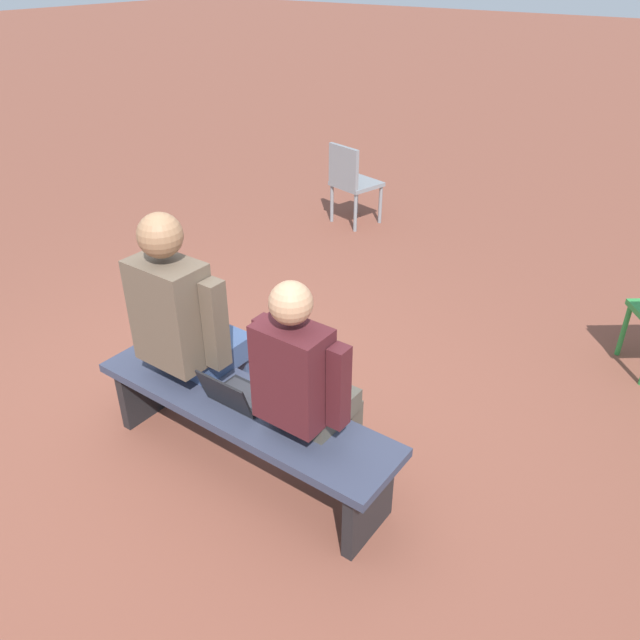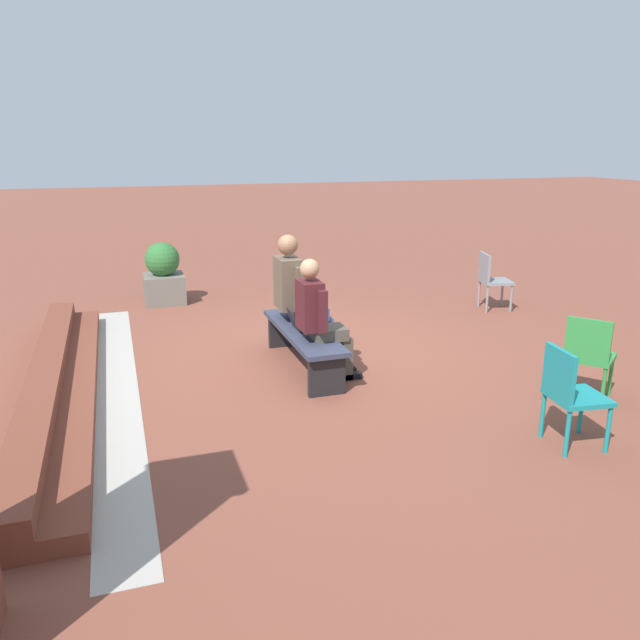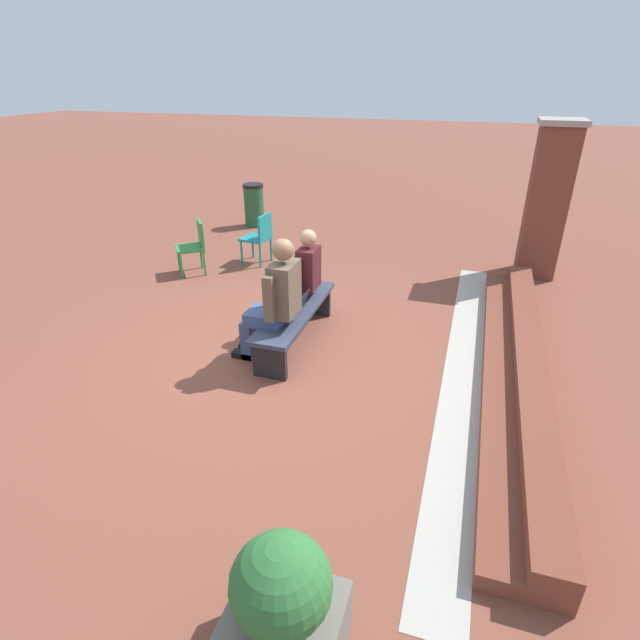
{
  "view_description": "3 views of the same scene",
  "coord_description": "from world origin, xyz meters",
  "px_view_note": "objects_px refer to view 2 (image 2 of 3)",
  "views": [
    {
      "loc": [
        -2.2,
        2.02,
        2.49
      ],
      "look_at": [
        -0.71,
        -0.05,
        0.98
      ],
      "focal_mm": 35.0,
      "sensor_mm": 36.0,
      "label": 1
    },
    {
      "loc": [
        -6.54,
        2.02,
        2.41
      ],
      "look_at": [
        -0.48,
        0.01,
        0.58
      ],
      "focal_mm": 35.0,
      "sensor_mm": 36.0,
      "label": 2
    },
    {
      "loc": [
        4.57,
        2.02,
        2.95
      ],
      "look_at": [
        0.21,
        0.64,
        0.64
      ],
      "focal_mm": 28.0,
      "sensor_mm": 36.0,
      "label": 3
    }
  ],
  "objects_px": {
    "bench": "(303,337)",
    "person_adult": "(298,293)",
    "plastic_chair_near_bench_right": "(570,391)",
    "person_student": "(319,316)",
    "laptop": "(301,324)",
    "planter": "(163,275)",
    "plastic_chair_far_right": "(491,278)",
    "plastic_chair_near_bench_left": "(589,353)"
  },
  "relations": [
    {
      "from": "plastic_chair_near_bench_left",
      "to": "plastic_chair_far_right",
      "type": "bearing_deg",
      "value": -17.89
    },
    {
      "from": "person_student",
      "to": "laptop",
      "type": "bearing_deg",
      "value": 10.79
    },
    {
      "from": "plastic_chair_near_bench_right",
      "to": "planter",
      "type": "relative_size",
      "value": 0.89
    },
    {
      "from": "laptop",
      "to": "plastic_chair_far_right",
      "type": "height_order",
      "value": "plastic_chair_far_right"
    },
    {
      "from": "planter",
      "to": "person_adult",
      "type": "bearing_deg",
      "value": -157.37
    },
    {
      "from": "plastic_chair_near_bench_right",
      "to": "person_student",
      "type": "bearing_deg",
      "value": 35.5
    },
    {
      "from": "laptop",
      "to": "plastic_chair_near_bench_right",
      "type": "relative_size",
      "value": 0.38
    },
    {
      "from": "plastic_chair_far_right",
      "to": "plastic_chair_near_bench_right",
      "type": "bearing_deg",
      "value": 154.91
    },
    {
      "from": "person_student",
      "to": "plastic_chair_far_right",
      "type": "distance_m",
      "value": 3.81
    },
    {
      "from": "person_adult",
      "to": "plastic_chair_near_bench_right",
      "type": "bearing_deg",
      "value": -153.04
    },
    {
      "from": "person_adult",
      "to": "plastic_chair_far_right",
      "type": "height_order",
      "value": "person_adult"
    },
    {
      "from": "laptop",
      "to": "plastic_chair_far_right",
      "type": "relative_size",
      "value": 0.38
    },
    {
      "from": "person_student",
      "to": "bench",
      "type": "bearing_deg",
      "value": 9.53
    },
    {
      "from": "planter",
      "to": "laptop",
      "type": "bearing_deg",
      "value": -161.04
    },
    {
      "from": "bench",
      "to": "person_student",
      "type": "relative_size",
      "value": 1.4
    },
    {
      "from": "laptop",
      "to": "plastic_chair_near_bench_left",
      "type": "distance_m",
      "value": 2.89
    },
    {
      "from": "bench",
      "to": "person_student",
      "type": "distance_m",
      "value": 0.52
    },
    {
      "from": "laptop",
      "to": "plastic_chair_near_bench_right",
      "type": "distance_m",
      "value": 2.87
    },
    {
      "from": "laptop",
      "to": "person_student",
      "type": "bearing_deg",
      "value": -169.21
    },
    {
      "from": "person_adult",
      "to": "laptop",
      "type": "height_order",
      "value": "person_adult"
    },
    {
      "from": "plastic_chair_far_right",
      "to": "bench",
      "type": "bearing_deg",
      "value": 114.48
    },
    {
      "from": "person_adult",
      "to": "planter",
      "type": "bearing_deg",
      "value": 22.63
    },
    {
      "from": "plastic_chair_near_bench_left",
      "to": "plastic_chair_near_bench_right",
      "type": "relative_size",
      "value": 1.0
    },
    {
      "from": "laptop",
      "to": "plastic_chair_near_bench_right",
      "type": "height_order",
      "value": "plastic_chair_near_bench_right"
    },
    {
      "from": "bench",
      "to": "person_student",
      "type": "xyz_separation_m",
      "value": [
        -0.38,
        -0.06,
        0.34
      ]
    },
    {
      "from": "person_adult",
      "to": "plastic_chair_near_bench_left",
      "type": "height_order",
      "value": "person_adult"
    },
    {
      "from": "plastic_chair_near_bench_left",
      "to": "plastic_chair_far_right",
      "type": "xyz_separation_m",
      "value": [
        3.23,
        -1.04,
        0.0
      ]
    },
    {
      "from": "plastic_chair_near_bench_left",
      "to": "bench",
      "type": "bearing_deg",
      "value": 53.71
    },
    {
      "from": "planter",
      "to": "person_student",
      "type": "bearing_deg",
      "value": -161.86
    },
    {
      "from": "planter",
      "to": "plastic_chair_far_right",
      "type": "bearing_deg",
      "value": -112.88
    },
    {
      "from": "bench",
      "to": "plastic_chair_near_bench_left",
      "type": "xyz_separation_m",
      "value": [
        -1.7,
        -2.31,
        0.13
      ]
    },
    {
      "from": "plastic_chair_far_right",
      "to": "planter",
      "type": "distance_m",
      "value": 4.94
    },
    {
      "from": "person_adult",
      "to": "plastic_chair_far_right",
      "type": "xyz_separation_m",
      "value": [
        1.11,
        -3.28,
        -0.27
      ]
    },
    {
      "from": "laptop",
      "to": "planter",
      "type": "bearing_deg",
      "value": 18.96
    },
    {
      "from": "bench",
      "to": "person_adult",
      "type": "height_order",
      "value": "person_adult"
    },
    {
      "from": "bench",
      "to": "person_adult",
      "type": "bearing_deg",
      "value": -9.74
    },
    {
      "from": "plastic_chair_near_bench_right",
      "to": "laptop",
      "type": "bearing_deg",
      "value": 32.09
    },
    {
      "from": "person_student",
      "to": "planter",
      "type": "bearing_deg",
      "value": 18.14
    },
    {
      "from": "laptop",
      "to": "plastic_chair_far_right",
      "type": "xyz_separation_m",
      "value": [
        1.51,
        -3.37,
        -0.02
      ]
    },
    {
      "from": "person_student",
      "to": "laptop",
      "type": "height_order",
      "value": "person_student"
    },
    {
      "from": "plastic_chair_far_right",
      "to": "planter",
      "type": "height_order",
      "value": "planter"
    },
    {
      "from": "plastic_chair_near_bench_right",
      "to": "plastic_chair_near_bench_left",
      "type": "bearing_deg",
      "value": -48.43
    }
  ]
}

